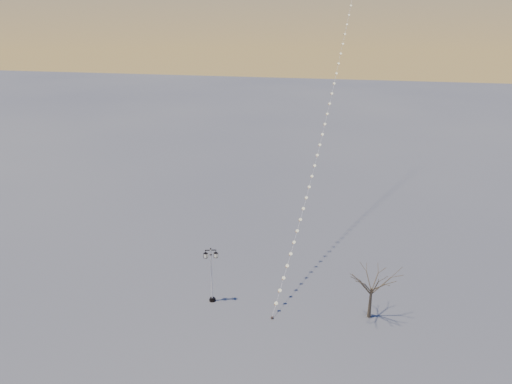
% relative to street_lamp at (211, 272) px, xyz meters
% --- Properties ---
extents(ground, '(300.00, 300.00, 0.00)m').
position_rel_street_lamp_xyz_m(ground, '(2.77, -0.55, -2.45)').
color(ground, '#4F5150').
rests_on(ground, ground).
extents(street_lamp, '(1.09, 0.61, 4.42)m').
position_rel_street_lamp_xyz_m(street_lamp, '(0.00, 0.00, 0.00)').
color(street_lamp, black).
rests_on(street_lamp, ground).
extents(bare_tree, '(2.58, 2.58, 4.28)m').
position_rel_street_lamp_xyz_m(bare_tree, '(11.50, 0.63, 0.52)').
color(bare_tree, '#493D2B').
rests_on(bare_tree, ground).
extents(kite_train, '(4.27, 36.84, 30.67)m').
position_rel_street_lamp_xyz_m(kite_train, '(6.67, 16.93, 12.76)').
color(kite_train, '#34271F').
rests_on(kite_train, ground).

